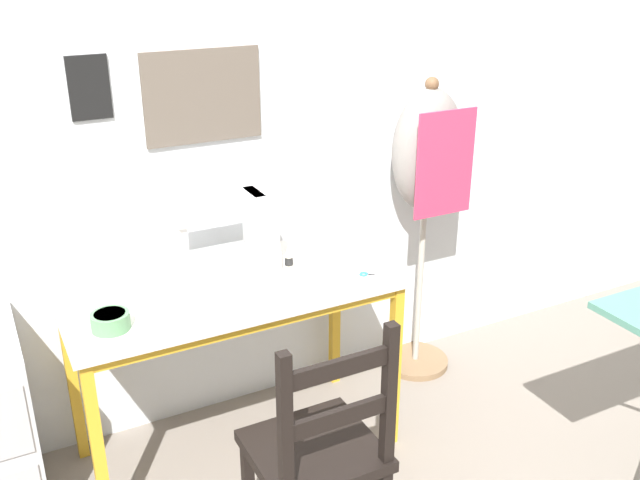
{
  "coord_description": "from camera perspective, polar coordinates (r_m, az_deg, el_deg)",
  "views": [
    {
      "loc": [
        -0.79,
        -1.97,
        1.94
      ],
      "look_at": [
        0.36,
        0.26,
        0.87
      ],
      "focal_mm": 40.0,
      "sensor_mm": 36.0,
      "label": 1
    }
  ],
  "objects": [
    {
      "name": "wall_back",
      "position": [
        2.81,
        -10.27,
        9.01
      ],
      "size": [
        10.0,
        0.07,
        2.55
      ],
      "color": "silver",
      "rests_on": "ground_plane"
    },
    {
      "name": "sewing_table",
      "position": [
        2.7,
        -6.95,
        -5.31
      ],
      "size": [
        1.24,
        0.58,
        0.75
      ],
      "color": "silver",
      "rests_on": "ground_plane"
    },
    {
      "name": "sewing_machine",
      "position": [
        2.72,
        -7.14,
        0.29
      ],
      "size": [
        0.4,
        0.18,
        0.33
      ],
      "color": "white",
      "rests_on": "sewing_table"
    },
    {
      "name": "fabric_bowl",
      "position": [
        2.45,
        -16.42,
        -6.2
      ],
      "size": [
        0.13,
        0.13,
        0.06
      ],
      "color": "#56895B",
      "rests_on": "sewing_table"
    },
    {
      "name": "scissors",
      "position": [
        2.72,
        4.21,
        -2.81
      ],
      "size": [
        0.13,
        0.12,
        0.01
      ],
      "color": "silver",
      "rests_on": "sewing_table"
    },
    {
      "name": "thread_spool_near_machine",
      "position": [
        2.79,
        -2.51,
        -1.66
      ],
      "size": [
        0.04,
        0.04,
        0.04
      ],
      "color": "black",
      "rests_on": "sewing_table"
    },
    {
      "name": "wooden_chair",
      "position": [
        2.35,
        -0.12,
        -16.74
      ],
      "size": [
        0.4,
        0.38,
        0.93
      ],
      "color": "black",
      "rests_on": "ground_plane"
    },
    {
      "name": "dress_form",
      "position": [
        3.17,
        8.59,
        5.82
      ],
      "size": [
        0.34,
        0.32,
        1.4
      ],
      "color": "#846647",
      "rests_on": "ground_plane"
    }
  ]
}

